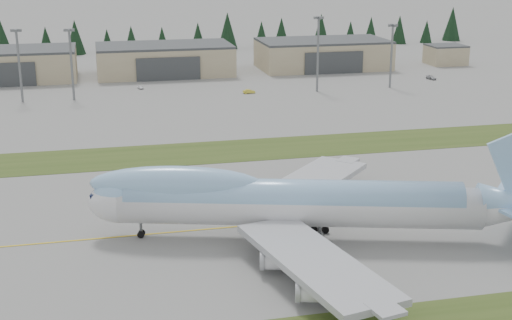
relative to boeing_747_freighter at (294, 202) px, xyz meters
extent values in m
plane|color=slate|center=(10.98, 7.43, -6.45)|extent=(7000.00, 7000.00, 0.00)
cube|color=#364B1A|center=(10.98, 52.43, -6.45)|extent=(400.00, 18.00, 0.08)
cube|color=gold|center=(10.98, 7.43, -6.45)|extent=(400.00, 0.40, 0.02)
cylinder|color=silver|center=(0.71, -0.20, -0.63)|extent=(55.80, 21.55, 6.52)
cylinder|color=#90BEEB|center=(-0.25, 0.07, 0.57)|extent=(51.80, 19.98, 6.02)
ellipsoid|color=silver|center=(-26.30, 7.44, -0.63)|extent=(11.81, 9.11, 6.52)
ellipsoid|color=#90BEEB|center=(-26.30, 7.44, 0.57)|extent=(9.90, 7.69, 5.52)
ellipsoid|color=#90BEEB|center=(-17.62, 4.98, 2.48)|extent=(28.13, 12.86, 6.02)
cube|color=#0C1433|center=(-29.68, 8.39, 0.67)|extent=(2.78, 3.09, 1.30)
cube|color=#ABADB3|center=(7.14, 15.17, -2.44)|extent=(27.69, 28.30, 1.00)
cube|color=#ABADB3|center=(-1.86, -16.67, -2.44)|extent=(15.67, 31.41, 1.00)
cylinder|color=silver|center=(1.61, 12.57, -4.34)|extent=(5.70, 3.83, 2.51)
cylinder|color=silver|center=(8.88, 20.20, -4.34)|extent=(5.70, 3.83, 2.51)
cylinder|color=silver|center=(-5.21, -11.55, -4.34)|extent=(5.70, 3.83, 2.51)
cylinder|color=silver|center=(-3.02, -21.86, -4.34)|extent=(5.70, 3.83, 2.51)
cylinder|color=slate|center=(-23.41, 6.62, -5.24)|extent=(0.54, 0.54, 2.41)
cylinder|color=slate|center=(0.08, 3.10, -5.14)|extent=(0.69, 0.69, 2.61)
cylinder|color=slate|center=(-1.56, -2.69, -5.14)|extent=(0.69, 0.69, 2.61)
cylinder|color=slate|center=(4.91, 1.74, -5.14)|extent=(0.69, 0.69, 2.61)
cylinder|color=slate|center=(3.27, -4.05, -5.14)|extent=(0.69, 0.69, 2.61)
cylinder|color=black|center=(-23.52, 6.23, -5.90)|extent=(1.16, 0.64, 1.10)
cylinder|color=black|center=(-23.30, 7.01, -5.90)|extent=(1.16, 0.64, 1.10)
cylinder|color=black|center=(0.08, 3.10, -5.85)|extent=(1.29, 0.81, 1.20)
cylinder|color=black|center=(-1.56, -2.69, -5.85)|extent=(1.29, 0.81, 1.20)
cylinder|color=black|center=(4.91, 1.74, -5.85)|extent=(1.29, 0.81, 1.20)
cylinder|color=black|center=(3.27, -4.05, -5.85)|extent=(1.29, 0.81, 1.20)
cube|color=tan|center=(-59.02, 157.43, -1.45)|extent=(48.00, 26.00, 10.00)
cube|color=#383B3D|center=(-59.02, 157.43, 3.95)|extent=(48.00, 26.00, 0.80)
cube|color=#383B3D|center=(-59.02, 144.13, -2.45)|extent=(22.08, 0.60, 8.00)
cube|color=tan|center=(-4.02, 157.43, -1.45)|extent=(48.00, 26.00, 10.00)
cube|color=#383B3D|center=(-4.02, 157.43, 3.95)|extent=(48.00, 26.00, 0.80)
cube|color=#383B3D|center=(-4.02, 144.13, -2.45)|extent=(22.08, 0.60, 8.00)
cube|color=tan|center=(55.98, 157.43, -1.45)|extent=(48.00, 26.00, 10.00)
cube|color=#383B3D|center=(55.98, 157.43, 3.95)|extent=(48.00, 26.00, 0.80)
cube|color=#383B3D|center=(55.98, 144.13, -2.45)|extent=(22.08, 0.60, 8.00)
cube|color=tan|center=(105.98, 155.43, -2.95)|extent=(14.00, 12.00, 7.00)
cube|color=#383B3D|center=(105.98, 155.43, 0.85)|extent=(14.00, 12.00, 0.60)
cylinder|color=slate|center=(-50.45, 118.68, 3.91)|extent=(0.70, 0.70, 20.72)
cube|color=slate|center=(-50.45, 118.68, 14.67)|extent=(3.20, 3.20, 0.80)
cylinder|color=slate|center=(-35.53, 118.53, 3.79)|extent=(0.70, 0.70, 20.47)
cube|color=slate|center=(-35.53, 118.53, 14.43)|extent=(3.20, 3.20, 0.80)
cylinder|color=slate|center=(40.15, 114.35, 4.97)|extent=(0.70, 0.70, 22.84)
cube|color=slate|center=(40.15, 114.35, 16.80)|extent=(3.20, 3.20, 0.80)
cylinder|color=slate|center=(65.45, 115.14, 3.46)|extent=(0.70, 0.70, 19.82)
cube|color=slate|center=(65.45, 115.14, 13.78)|extent=(3.20, 3.20, 0.80)
imported|color=white|center=(-14.71, 131.02, -6.45)|extent=(2.09, 3.30, 1.05)
imported|color=gold|center=(18.24, 116.04, -6.45)|extent=(3.90, 1.45, 1.28)
imported|color=#A1A2A6|center=(85.50, 125.89, -6.45)|extent=(2.69, 4.79, 1.31)
cone|color=black|center=(-66.47, 220.26, 1.01)|extent=(8.35, 8.35, 14.91)
cone|color=black|center=(-48.42, 219.94, -0.58)|extent=(6.57, 6.57, 11.73)
cone|color=black|center=(-36.00, 215.68, 0.90)|extent=(8.23, 8.23, 14.70)
cone|color=black|center=(-22.63, 220.04, -1.42)|extent=(5.62, 5.62, 10.04)
cone|color=black|center=(-12.31, 216.73, -0.70)|extent=(6.44, 6.44, 11.50)
cone|color=black|center=(1.33, 219.05, -1.22)|extent=(5.86, 5.86, 10.46)
cone|color=black|center=(17.57, 220.37, -0.50)|extent=(6.66, 6.66, 11.88)
cone|color=black|center=(30.52, 217.05, 1.74)|extent=(9.17, 9.17, 16.38)
cone|color=black|center=(46.16, 216.98, -0.35)|extent=(6.83, 6.83, 12.20)
cone|color=black|center=(56.12, 219.11, 0.23)|extent=(7.48, 7.48, 13.35)
cone|color=black|center=(76.15, 221.97, 0.77)|extent=(8.09, 8.09, 14.44)
cone|color=black|center=(90.30, 220.76, -1.00)|extent=(6.10, 6.10, 10.90)
cone|color=black|center=(98.90, 216.57, 0.07)|extent=(7.30, 7.30, 13.03)
cone|color=black|center=(113.80, 217.78, 0.18)|extent=(7.42, 7.42, 13.26)
cone|color=black|center=(127.53, 217.12, -1.06)|extent=(6.03, 6.03, 10.77)
cone|color=black|center=(143.76, 222.92, 1.69)|extent=(9.11, 9.11, 16.27)
camera|label=1|loc=(-29.09, -100.33, 38.17)|focal=50.00mm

